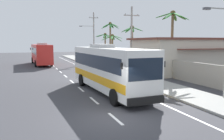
{
  "coord_description": "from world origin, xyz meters",
  "views": [
    {
      "loc": [
        -4.13,
        -10.96,
        3.86
      ],
      "look_at": [
        2.07,
        6.06,
        1.7
      ],
      "focal_mm": 38.05,
      "sensor_mm": 36.0,
      "label": 1
    }
  ],
  "objects_px": {
    "palm_fourth": "(132,39)",
    "roadside_building": "(192,55)",
    "pedestrian_far_walk": "(115,63)",
    "palm_second": "(110,34)",
    "pedestrian_near_kerb": "(116,63)",
    "coach_bus_foreground": "(108,67)",
    "pedestrian_midwalk": "(107,62)",
    "palm_nearest": "(112,43)",
    "coach_bus_far_lane": "(41,53)",
    "utility_pole_mid": "(131,38)",
    "palm_farthest": "(105,40)",
    "palm_third": "(173,28)",
    "motorcycle_beside_bus": "(97,69)",
    "utility_pole_far": "(93,36)"
  },
  "relations": [
    {
      "from": "pedestrian_midwalk",
      "to": "palm_third",
      "type": "bearing_deg",
      "value": -119.2
    },
    {
      "from": "coach_bus_foreground",
      "to": "utility_pole_mid",
      "type": "bearing_deg",
      "value": 57.75
    },
    {
      "from": "roadside_building",
      "to": "utility_pole_mid",
      "type": "bearing_deg",
      "value": 155.31
    },
    {
      "from": "motorcycle_beside_bus",
      "to": "utility_pole_mid",
      "type": "relative_size",
      "value": 0.24
    },
    {
      "from": "pedestrian_midwalk",
      "to": "palm_second",
      "type": "xyz_separation_m",
      "value": [
        3.89,
        9.4,
        4.28
      ]
    },
    {
      "from": "motorcycle_beside_bus",
      "to": "pedestrian_near_kerb",
      "type": "bearing_deg",
      "value": 29.61
    },
    {
      "from": "palm_farthest",
      "to": "motorcycle_beside_bus",
      "type": "bearing_deg",
      "value": -111.02
    },
    {
      "from": "utility_pole_mid",
      "to": "palm_fourth",
      "type": "distance_m",
      "value": 2.1
    },
    {
      "from": "motorcycle_beside_bus",
      "to": "pedestrian_midwalk",
      "type": "bearing_deg",
      "value": 60.72
    },
    {
      "from": "utility_pole_far",
      "to": "palm_second",
      "type": "distance_m",
      "value": 3.85
    },
    {
      "from": "pedestrian_midwalk",
      "to": "roadside_building",
      "type": "xyz_separation_m",
      "value": [
        9.26,
        -7.01,
        1.16
      ]
    },
    {
      "from": "pedestrian_near_kerb",
      "to": "palm_fourth",
      "type": "height_order",
      "value": "palm_fourth"
    },
    {
      "from": "pedestrian_far_walk",
      "to": "palm_second",
      "type": "xyz_separation_m",
      "value": [
        3.33,
        11.29,
        4.26
      ]
    },
    {
      "from": "palm_nearest",
      "to": "pedestrian_near_kerb",
      "type": "bearing_deg",
      "value": -107.48
    },
    {
      "from": "pedestrian_far_walk",
      "to": "utility_pole_mid",
      "type": "relative_size",
      "value": 0.2
    },
    {
      "from": "utility_pole_far",
      "to": "palm_nearest",
      "type": "relative_size",
      "value": 1.82
    },
    {
      "from": "roadside_building",
      "to": "palm_nearest",
      "type": "bearing_deg",
      "value": 116.84
    },
    {
      "from": "palm_fourth",
      "to": "utility_pole_far",
      "type": "bearing_deg",
      "value": 96.23
    },
    {
      "from": "palm_second",
      "to": "palm_third",
      "type": "height_order",
      "value": "palm_second"
    },
    {
      "from": "motorcycle_beside_bus",
      "to": "palm_fourth",
      "type": "relative_size",
      "value": 0.32
    },
    {
      "from": "coach_bus_far_lane",
      "to": "utility_pole_mid",
      "type": "height_order",
      "value": "utility_pole_mid"
    },
    {
      "from": "coach_bus_foreground",
      "to": "motorcycle_beside_bus",
      "type": "bearing_deg",
      "value": 78.39
    },
    {
      "from": "pedestrian_midwalk",
      "to": "utility_pole_far",
      "type": "bearing_deg",
      "value": 32.41
    },
    {
      "from": "pedestrian_midwalk",
      "to": "utility_pole_mid",
      "type": "relative_size",
      "value": 0.2
    },
    {
      "from": "palm_second",
      "to": "palm_farthest",
      "type": "relative_size",
      "value": 1.33
    },
    {
      "from": "coach_bus_foreground",
      "to": "palm_second",
      "type": "height_order",
      "value": "palm_second"
    },
    {
      "from": "pedestrian_near_kerb",
      "to": "pedestrian_far_walk",
      "type": "xyz_separation_m",
      "value": [
        0.52,
        1.67,
        -0.05
      ]
    },
    {
      "from": "coach_bus_far_lane",
      "to": "palm_second",
      "type": "distance_m",
      "value": 12.73
    },
    {
      "from": "palm_nearest",
      "to": "pedestrian_far_walk",
      "type": "bearing_deg",
      "value": -107.52
    },
    {
      "from": "coach_bus_far_lane",
      "to": "palm_fourth",
      "type": "relative_size",
      "value": 1.81
    },
    {
      "from": "palm_fourth",
      "to": "roadside_building",
      "type": "relative_size",
      "value": 0.41
    },
    {
      "from": "utility_pole_mid",
      "to": "palm_fourth",
      "type": "xyz_separation_m",
      "value": [
        0.91,
        1.89,
        -0.1
      ]
    },
    {
      "from": "pedestrian_near_kerb",
      "to": "palm_third",
      "type": "distance_m",
      "value": 8.8
    },
    {
      "from": "palm_nearest",
      "to": "palm_third",
      "type": "xyz_separation_m",
      "value": [
        1.09,
        -15.7,
        1.65
      ]
    },
    {
      "from": "palm_third",
      "to": "roadside_building",
      "type": "xyz_separation_m",
      "value": [
        5.26,
        3.15,
        -3.17
      ]
    },
    {
      "from": "palm_fourth",
      "to": "motorcycle_beside_bus",
      "type": "bearing_deg",
      "value": -150.45
    },
    {
      "from": "palm_second",
      "to": "roadside_building",
      "type": "relative_size",
      "value": 0.49
    },
    {
      "from": "utility_pole_far",
      "to": "palm_farthest",
      "type": "distance_m",
      "value": 2.83
    },
    {
      "from": "coach_bus_foreground",
      "to": "palm_nearest",
      "type": "xyz_separation_m",
      "value": [
        7.86,
        20.53,
        1.78
      ]
    },
    {
      "from": "motorcycle_beside_bus",
      "to": "utility_pole_mid",
      "type": "distance_m",
      "value": 6.49
    },
    {
      "from": "motorcycle_beside_bus",
      "to": "pedestrian_far_walk",
      "type": "bearing_deg",
      "value": 43.83
    },
    {
      "from": "palm_third",
      "to": "roadside_building",
      "type": "distance_m",
      "value": 6.9
    },
    {
      "from": "pedestrian_far_walk",
      "to": "roadside_building",
      "type": "distance_m",
      "value": 10.16
    },
    {
      "from": "pedestrian_midwalk",
      "to": "palm_nearest",
      "type": "relative_size",
      "value": 0.32
    },
    {
      "from": "utility_pole_far",
      "to": "palm_nearest",
      "type": "xyz_separation_m",
      "value": [
        1.4,
        -6.87,
        -1.31
      ]
    },
    {
      "from": "coach_bus_foreground",
      "to": "pedestrian_midwalk",
      "type": "height_order",
      "value": "coach_bus_foreground"
    },
    {
      "from": "palm_third",
      "to": "palm_nearest",
      "type": "bearing_deg",
      "value": 93.97
    },
    {
      "from": "motorcycle_beside_bus",
      "to": "pedestrian_near_kerb",
      "type": "xyz_separation_m",
      "value": [
        2.99,
        1.7,
        0.42
      ]
    },
    {
      "from": "palm_second",
      "to": "coach_bus_far_lane",
      "type": "bearing_deg",
      "value": 179.61
    },
    {
      "from": "roadside_building",
      "to": "palm_third",
      "type": "bearing_deg",
      "value": -149.07
    }
  ]
}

